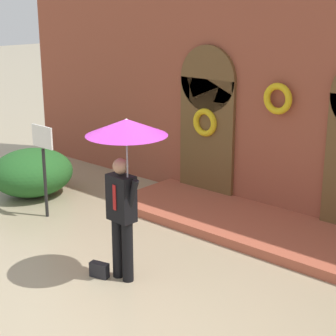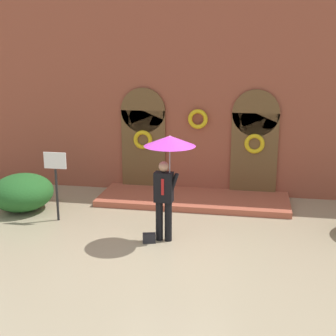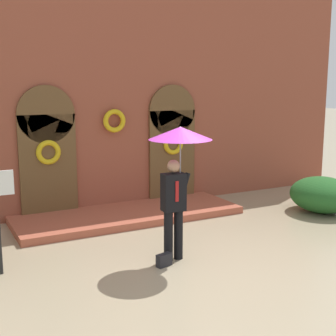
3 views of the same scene
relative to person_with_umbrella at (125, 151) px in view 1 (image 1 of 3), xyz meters
name	(u,v)px [view 1 (image 1 of 3)]	position (x,y,z in m)	size (l,w,h in m)	color
ground_plane	(123,293)	(0.20, -0.31, -1.91)	(80.00, 80.00, 0.00)	tan
building_facade	(288,70)	(0.20, 3.85, 0.76)	(14.00, 2.30, 5.60)	brown
person_with_umbrella	(125,151)	(0.00, 0.00, 0.00)	(1.10, 1.10, 2.36)	black
handbag	(99,270)	(-0.39, -0.20, -1.80)	(0.28, 0.12, 0.22)	black
sign_post	(43,156)	(-2.91, 0.76, -0.75)	(0.56, 0.06, 1.72)	black
shrub_left	(32,172)	(-4.13, 1.33, -1.44)	(1.59, 1.69, 0.95)	#235B23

